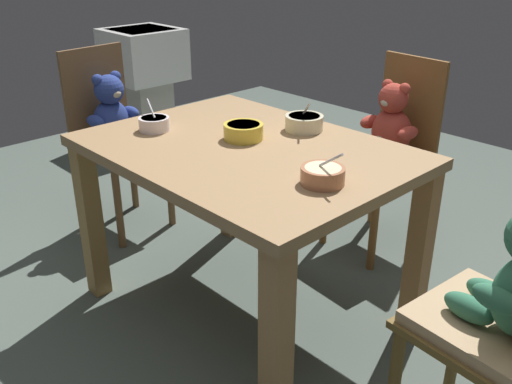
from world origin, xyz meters
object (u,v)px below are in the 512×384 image
Objects in this scene: porridge_bowl_white_near_left at (154,124)px; sink_basin at (144,69)px; porridge_bowl_terracotta_near_right at (323,175)px; teddy_chair_near_left at (113,124)px; porridge_bowl_yellow_center at (243,131)px; teddy_chair_far_center at (389,138)px; porridge_bowl_cream_far_center at (304,122)px; dining_table at (246,175)px.

sink_basin is at bearing 148.14° from porridge_bowl_white_near_left.
teddy_chair_near_left is at bearing 175.90° from porridge_bowl_terracotta_near_right.
sink_basin is (-1.99, 0.87, -0.21)m from porridge_bowl_yellow_center.
porridge_bowl_cream_far_center is (-0.01, -0.58, 0.20)m from teddy_chair_far_center.
porridge_bowl_yellow_center is 1.17× the size of porridge_bowl_white_near_left.
sink_basin is (-1.04, 0.87, -0.02)m from teddy_chair_near_left.
teddy_chair_near_left is at bearing -39.75° from sink_basin.
porridge_bowl_cream_far_center is (0.02, 0.28, 0.14)m from dining_table.
teddy_chair_far_center is 1.01m from porridge_bowl_terracotta_near_right.
porridge_bowl_terracotta_near_right is at bearing -41.89° from porridge_bowl_cream_far_center.
teddy_chair_near_left is at bearing -179.90° from porridge_bowl_yellow_center.
sink_basin is (-2.07, 0.63, -0.22)m from porridge_bowl_cream_far_center.
teddy_chair_far_center reaches higher than sink_basin.
porridge_bowl_white_near_left is at bearing -20.10° from teddy_chair_near_left.
dining_table is at bearing -23.94° from sink_basin.
porridge_bowl_terracotta_near_right is (0.46, -0.10, -0.00)m from porridge_bowl_yellow_center.
teddy_chair_far_center reaches higher than porridge_bowl_white_near_left.
teddy_chair_near_left is 1.43m from porridge_bowl_terracotta_near_right.
teddy_chair_far_center is 7.13× the size of porridge_bowl_white_near_left.
teddy_chair_far_center is at bearing 67.89° from porridge_bowl_white_near_left.
teddy_chair_far_center reaches higher than porridge_bowl_terracotta_near_right.
dining_table is at bearing -36.24° from porridge_bowl_yellow_center.
porridge_bowl_terracotta_near_right is at bearing -21.55° from sink_basin.
porridge_bowl_cream_far_center is (1.03, 0.24, 0.19)m from teddy_chair_near_left.
porridge_bowl_cream_far_center reaches higher than porridge_bowl_white_near_left.
dining_table is 0.42m from porridge_bowl_white_near_left.
teddy_chair_near_left is 1.32m from teddy_chair_far_center.
sink_basin is at bearing 135.67° from teddy_chair_near_left.
porridge_bowl_yellow_center is 0.36m from porridge_bowl_white_near_left.
dining_table is at bearing -94.73° from porridge_bowl_cream_far_center.
porridge_bowl_yellow_center is 0.18× the size of sink_basin.
porridge_bowl_cream_far_center is at bearing 4.22° from teddy_chair_far_center.
porridge_bowl_cream_far_center reaches higher than dining_table.
teddy_chair_near_left is (-1.01, 0.04, -0.05)m from dining_table.
dining_table is 1.45× the size of sink_basin.
porridge_bowl_terracotta_near_right is (0.37, -0.92, 0.19)m from teddy_chair_far_center.
teddy_chair_near_left reaches higher than porridge_bowl_white_near_left.
sink_basin is at bearing -85.97° from teddy_chair_far_center.
teddy_chair_far_center is 0.61m from porridge_bowl_cream_far_center.
porridge_bowl_terracotta_near_right is (0.38, -0.34, -0.00)m from porridge_bowl_cream_far_center.
porridge_bowl_cream_far_center is at bearing 46.73° from porridge_bowl_white_near_left.
porridge_bowl_yellow_center is 1.00× the size of porridge_bowl_cream_far_center.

